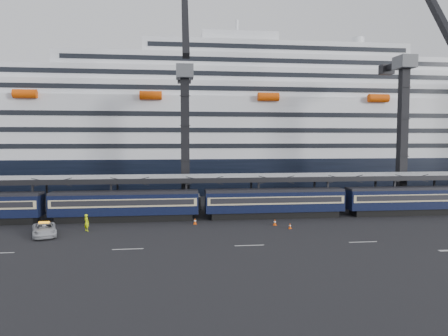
{
  "coord_description": "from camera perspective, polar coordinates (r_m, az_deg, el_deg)",
  "views": [
    {
      "loc": [
        -21.01,
        -42.96,
        10.59
      ],
      "look_at": [
        -14.98,
        10.0,
        6.86
      ],
      "focal_mm": 32.0,
      "sensor_mm": 36.0,
      "label": 1
    }
  ],
  "objects": [
    {
      "name": "ground",
      "position": [
        48.99,
        19.31,
        -8.72
      ],
      "size": [
        260.0,
        260.0,
        0.0
      ],
      "primitive_type": "plane",
      "color": "black",
      "rests_on": "ground"
    },
    {
      "name": "train",
      "position": [
        56.07,
        10.58,
        -4.68
      ],
      "size": [
        133.05,
        3.0,
        4.05
      ],
      "color": "black",
      "rests_on": "ground"
    },
    {
      "name": "canopy",
      "position": [
        60.95,
        13.69,
        -1.14
      ],
      "size": [
        130.0,
        6.25,
        5.53
      ],
      "color": "gray",
      "rests_on": "ground"
    },
    {
      "name": "cruise_ship",
      "position": [
        91.17,
        6.15,
        5.08
      ],
      "size": [
        214.09,
        28.84,
        34.0
      ],
      "color": "black",
      "rests_on": "ground"
    },
    {
      "name": "crane_dark_near",
      "position": [
        61.58,
        -5.58,
        5.22
      ],
      "size": [
        4.5,
        17.75,
        35.08
      ],
      "color": "#46494E",
      "rests_on": "ground"
    },
    {
      "name": "crane_dark_mid",
      "position": [
        70.5,
        24.36,
        5.89
      ],
      "size": [
        4.5,
        18.24,
        39.64
      ],
      "color": "#46494E",
      "rests_on": "ground"
    },
    {
      "name": "pickup_truck",
      "position": [
        48.91,
        -24.29,
        -8.0
      ],
      "size": [
        3.95,
        5.69,
        1.44
      ],
      "primitive_type": "imported",
      "rotation": [
        0.0,
        0.0,
        0.33
      ],
      "color": "#B0B2B8",
      "rests_on": "ground"
    },
    {
      "name": "worker",
      "position": [
        49.56,
        -19.04,
        -7.38
      ],
      "size": [
        0.86,
        0.84,
        2.0
      ],
      "primitive_type": "imported",
      "rotation": [
        0.0,
        0.0,
        2.43
      ],
      "color": "#E0FF0D",
      "rests_on": "ground"
    },
    {
      "name": "traffic_cone_b",
      "position": [
        50.87,
        -4.17,
        -7.55
      ],
      "size": [
        0.42,
        0.42,
        0.83
      ],
      "color": "#E24A07",
      "rests_on": "ground"
    },
    {
      "name": "traffic_cone_c",
      "position": [
        48.92,
        9.41,
        -8.13
      ],
      "size": [
        0.36,
        0.36,
        0.72
      ],
      "color": "#E24A07",
      "rests_on": "ground"
    },
    {
      "name": "traffic_cone_d",
      "position": [
        50.53,
        7.27,
        -7.66
      ],
      "size": [
        0.41,
        0.41,
        0.82
      ],
      "color": "#E24A07",
      "rests_on": "ground"
    }
  ]
}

